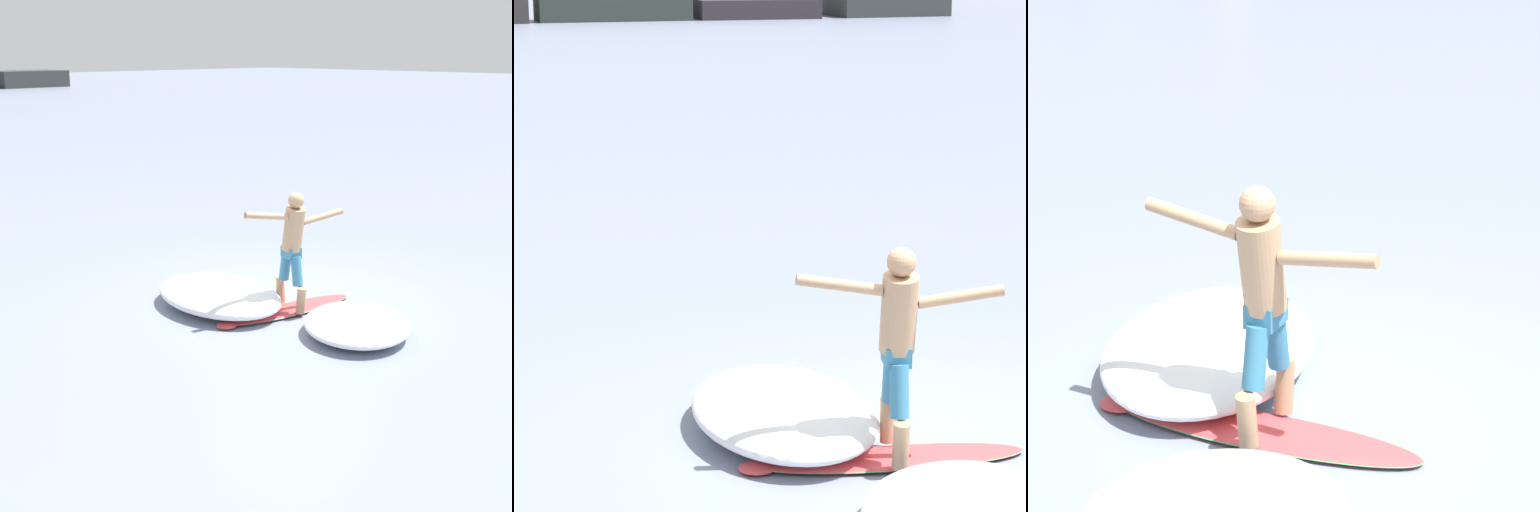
{
  "view_description": "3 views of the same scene",
  "coord_description": "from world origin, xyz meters",
  "views": [
    {
      "loc": [
        -7.47,
        -7.02,
        3.7
      ],
      "look_at": [
        -0.19,
        0.5,
        0.64
      ],
      "focal_mm": 50.0,
      "sensor_mm": 36.0,
      "label": 1
    },
    {
      "loc": [
        -4.1,
        -8.51,
        3.97
      ],
      "look_at": [
        -0.72,
        1.5,
        1.29
      ],
      "focal_mm": 85.0,
      "sensor_mm": 36.0,
      "label": 2
    },
    {
      "loc": [
        1.35,
        -7.25,
        4.08
      ],
      "look_at": [
        -0.44,
        0.86,
        0.83
      ],
      "focal_mm": 85.0,
      "sensor_mm": 36.0,
      "label": 3
    }
  ],
  "objects": [
    {
      "name": "surfer",
      "position": [
        -0.31,
        -0.38,
        1.07
      ],
      "size": [
        1.59,
        0.74,
        1.74
      ],
      "color": "tan",
      "rests_on": "surfboard"
    },
    {
      "name": "wave_foam_at_nose",
      "position": [
        -0.32,
        -1.58,
        0.16
      ],
      "size": [
        2.14,
        2.13,
        0.31
      ],
      "color": "white",
      "rests_on": "ground"
    },
    {
      "name": "wave_foam_at_tail",
      "position": [
        -0.93,
        0.52,
        0.19
      ],
      "size": [
        1.56,
        2.21,
        0.38
      ],
      "color": "white",
      "rests_on": "ground"
    },
    {
      "name": "ground_plane",
      "position": [
        0.0,
        0.0,
        0.0
      ],
      "size": [
        200.0,
        200.0,
        0.0
      ],
      "primitive_type": "plane",
      "color": "gray"
    },
    {
      "name": "surfboard",
      "position": [
        -0.34,
        -0.33,
        0.03
      ],
      "size": [
        2.37,
        0.83,
        0.19
      ],
      "color": "#DA4649",
      "rests_on": "ground"
    }
  ]
}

